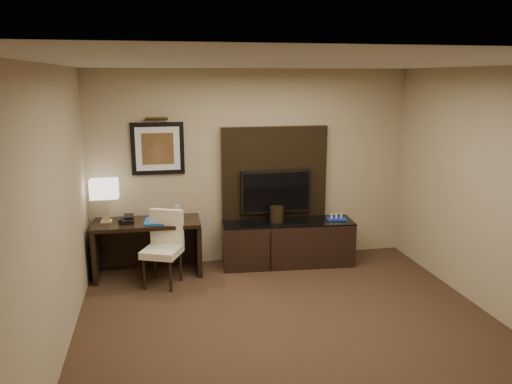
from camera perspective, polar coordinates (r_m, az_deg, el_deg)
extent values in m
cube|color=#362318|center=(5.18, 5.21, -17.04)|extent=(4.50, 5.00, 0.01)
cube|color=silver|center=(4.49, 5.94, 14.43)|extent=(4.50, 5.00, 0.01)
cube|color=tan|center=(7.02, -0.39, 2.88)|extent=(4.50, 0.01, 2.70)
cube|color=tan|center=(2.54, 22.93, -17.10)|extent=(4.50, 0.01, 2.70)
cube|color=tan|center=(4.55, -22.74, -3.75)|extent=(0.01, 5.00, 2.70)
cube|color=black|center=(6.81, -12.24, -6.28)|extent=(1.40, 0.62, 0.74)
cube|color=black|center=(7.05, 3.65, -5.82)|extent=(1.85, 0.65, 0.63)
cube|color=black|center=(7.04, 2.11, 2.24)|extent=(1.50, 0.12, 1.30)
cube|color=black|center=(7.00, 2.28, 0.08)|extent=(1.00, 0.08, 0.60)
cube|color=black|center=(6.83, -11.17, 4.90)|extent=(0.70, 0.04, 0.70)
cylinder|color=#3D2C13|center=(6.75, -11.31, 8.22)|extent=(0.04, 0.04, 0.30)
cube|color=blue|center=(6.64, -11.47, -3.28)|extent=(0.30, 0.37, 0.02)
imported|color=tan|center=(6.65, -11.25, -2.31)|extent=(0.17, 0.04, 0.23)
cylinder|color=#AEBDC5|center=(6.68, -8.95, -2.31)|extent=(0.07, 0.07, 0.19)
cylinder|color=black|center=(6.91, 2.37, -2.55)|extent=(0.21, 0.21, 0.21)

